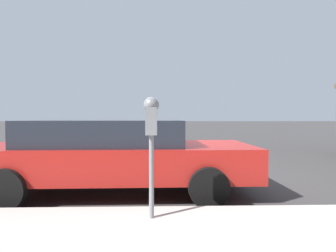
# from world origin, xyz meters

# --- Properties ---
(ground_plane) EXTENTS (220.00, 220.00, 0.00)m
(ground_plane) POSITION_xyz_m (0.00, 0.00, 0.00)
(ground_plane) COLOR #3D3A3A
(parking_meter) EXTENTS (0.21, 0.19, 1.50)m
(parking_meter) POSITION_xyz_m (-2.61, 0.49, 1.30)
(parking_meter) COLOR gray
(parking_meter) RESTS_ON sidewalk
(car_red) EXTENTS (2.15, 5.00, 1.35)m
(car_red) POSITION_xyz_m (-0.91, 1.24, 0.73)
(car_red) COLOR #B21E19
(car_red) RESTS_ON ground_plane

